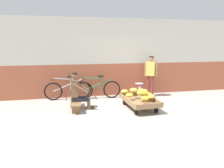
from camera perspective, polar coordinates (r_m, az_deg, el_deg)
name	(u,v)px	position (r m, az deg, el deg)	size (l,w,h in m)	color
ground_plane	(142,118)	(5.65, 8.38, -9.34)	(80.00, 80.00, 0.00)	#A39E93
back_wall	(119,58)	(7.90, 1.91, 7.45)	(16.00, 0.30, 2.90)	#A35138
banana_cart	(139,101)	(6.33, 7.70, -4.76)	(0.94, 1.50, 0.36)	#8E6B47
banana_pile	(140,93)	(6.39, 7.95, -2.56)	(0.88, 1.24, 0.26)	gold
low_bench	(76,103)	(6.32, -10.21, -5.27)	(0.31, 1.10, 0.27)	brown
vendor_seated	(78,91)	(6.22, -9.52, -1.99)	(0.70, 0.51, 1.14)	brown
plastic_crate	(139,95)	(7.37, 7.55, -3.18)	(0.36, 0.28, 0.30)	red
weighing_scale	(139,87)	(7.30, 7.61, -0.88)	(0.30, 0.30, 0.29)	#28282D
bicycle_near_left	(68,90)	(7.45, -12.31, -1.59)	(1.66, 0.48, 0.86)	black
bicycle_far_left	(98,89)	(7.38, -3.96, -1.47)	(1.66, 0.48, 0.86)	black
customer_adult	(151,72)	(7.72, 10.87, 3.44)	(0.40, 0.36, 1.53)	brown
shopping_bag	(149,99)	(7.05, 10.38, -4.20)	(0.18, 0.12, 0.24)	silver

